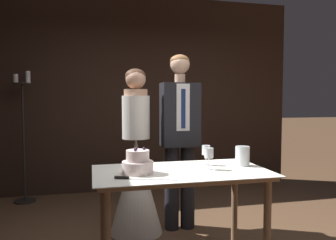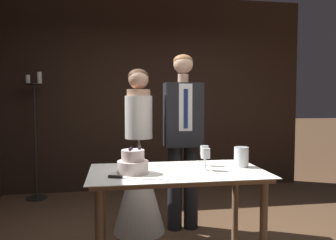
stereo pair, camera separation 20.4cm
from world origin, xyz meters
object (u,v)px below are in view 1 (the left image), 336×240
object	(u,v)px
tiered_cake	(138,164)
hurricane_candle	(242,156)
cake_knife	(133,178)
bride	(136,173)
wine_glass_middle	(206,151)
candle_stand	(24,142)
cake_table	(181,184)
wine_glass_near	(209,154)
groom	(180,133)

from	to	relation	value
tiered_cake	hurricane_candle	world-z (taller)	tiered_cake
cake_knife	bride	distance (m)	1.12
cake_knife	wine_glass_middle	distance (m)	0.75
wine_glass_middle	hurricane_candle	size ratio (longest dim) A/B	1.03
tiered_cake	wine_glass_middle	bearing A→B (deg)	17.25
candle_stand	cake_knife	bearing A→B (deg)	-64.66
cake_table	tiered_cake	size ratio (longest dim) A/B	5.77
cake_knife	bride	size ratio (longest dim) A/B	0.25
tiered_cake	bride	xyz separation A→B (m)	(0.11, 0.92, -0.28)
wine_glass_near	bride	size ratio (longest dim) A/B	0.10
tiered_cake	candle_stand	distance (m)	2.58
wine_glass_middle	candle_stand	distance (m)	2.77
groom	candle_stand	xyz separation A→B (m)	(-1.78, 1.35, -0.20)
tiered_cake	hurricane_candle	size ratio (longest dim) A/B	1.44
bride	wine_glass_middle	bearing A→B (deg)	-56.16
cake_knife	groom	distance (m)	1.27
tiered_cake	bride	bearing A→B (deg)	83.09
bride	groom	size ratio (longest dim) A/B	0.92
hurricane_candle	bride	xyz separation A→B (m)	(-0.77, 0.82, -0.28)
wine_glass_near	bride	bearing A→B (deg)	116.28
groom	hurricane_candle	bearing A→B (deg)	-69.27
cake_knife	hurricane_candle	size ratio (longest dim) A/B	2.58
cake_table	candle_stand	world-z (taller)	candle_stand
hurricane_candle	groom	size ratio (longest dim) A/B	0.09
tiered_cake	groom	xyz separation A→B (m)	(0.57, 0.92, 0.12)
wine_glass_near	groom	distance (m)	0.91
wine_glass_near	groom	size ratio (longest dim) A/B	0.09
tiered_cake	cake_knife	size ratio (longest dim) A/B	0.56
wine_glass_near	wine_glass_middle	bearing A→B (deg)	76.85
wine_glass_middle	hurricane_candle	distance (m)	0.30
groom	candle_stand	distance (m)	2.25
wine_glass_middle	groom	world-z (taller)	groom
cake_table	hurricane_candle	bearing A→B (deg)	6.22
bride	candle_stand	bearing A→B (deg)	134.26
cake_knife	bride	bearing A→B (deg)	99.21
wine_glass_near	groom	xyz separation A→B (m)	(0.01, 0.91, 0.07)
bride	groom	world-z (taller)	groom
tiered_cake	candle_stand	xyz separation A→B (m)	(-1.21, 2.27, -0.08)
candle_stand	tiered_cake	bearing A→B (deg)	-62.00
wine_glass_middle	cake_table	bearing A→B (deg)	-149.70
cake_table	cake_knife	xyz separation A→B (m)	(-0.40, -0.20, 0.11)
tiered_cake	cake_table	bearing A→B (deg)	5.91
cake_knife	candle_stand	distance (m)	2.70
cake_knife	wine_glass_middle	world-z (taller)	wine_glass_middle
cake_table	hurricane_candle	xyz separation A→B (m)	(0.54, 0.06, 0.18)
wine_glass_middle	cake_knife	bearing A→B (deg)	-151.60
tiered_cake	candle_stand	world-z (taller)	candle_stand
cake_table	groom	world-z (taller)	groom
cake_knife	wine_glass_near	size ratio (longest dim) A/B	2.43
cake_table	groom	size ratio (longest dim) A/B	0.73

